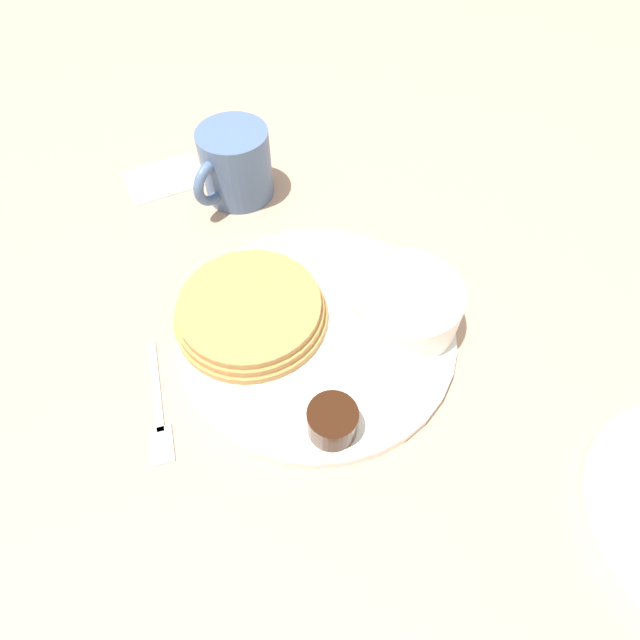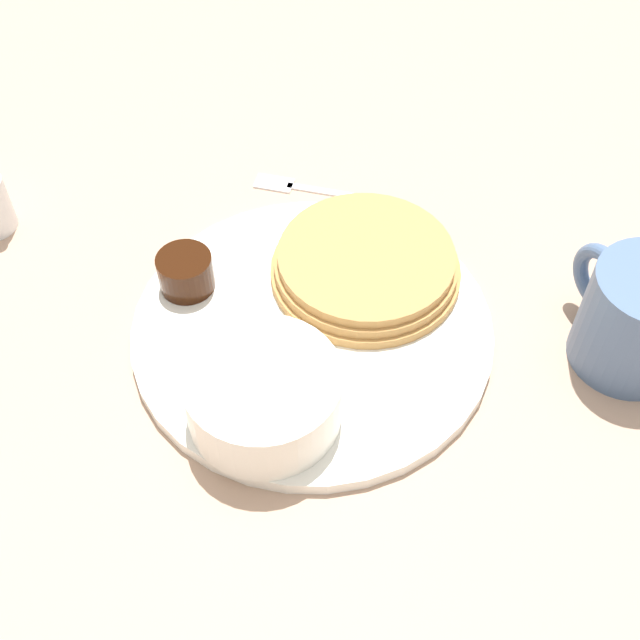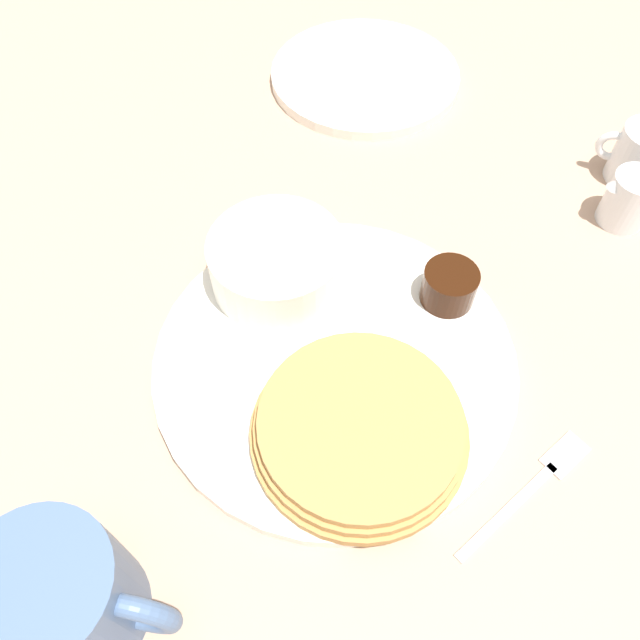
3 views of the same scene
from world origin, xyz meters
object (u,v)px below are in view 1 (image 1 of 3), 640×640
object	(u,v)px
plate	(316,331)
coffee_mug	(235,165)
bowl	(406,304)
fork	(159,413)

from	to	relation	value
plate	coffee_mug	size ratio (longest dim) A/B	2.48
bowl	coffee_mug	world-z (taller)	coffee_mug
coffee_mug	fork	bearing A→B (deg)	-132.26
plate	bowl	xyz separation A→B (m)	(0.08, -0.04, 0.03)
bowl	fork	world-z (taller)	bowl
plate	bowl	size ratio (longest dim) A/B	2.57
fork	bowl	bearing A→B (deg)	-10.40
bowl	fork	xyz separation A→B (m)	(-0.26, 0.05, -0.04)
plate	fork	world-z (taller)	plate
bowl	fork	distance (m)	0.26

